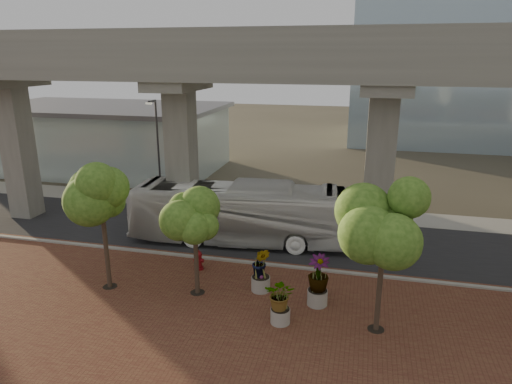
# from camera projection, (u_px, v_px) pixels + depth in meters

# --- Properties ---
(ground) EXTENTS (160.00, 160.00, 0.00)m
(ground) POSITION_uv_depth(u_px,v_px,m) (268.00, 251.00, 26.77)
(ground) COLOR #3C382B
(ground) RESTS_ON ground
(brick_plaza) EXTENTS (70.00, 13.00, 0.06)m
(brick_plaza) POSITION_uv_depth(u_px,v_px,m) (228.00, 326.00, 19.32)
(brick_plaza) COLOR brown
(brick_plaza) RESTS_ON ground
(asphalt_road) EXTENTS (90.00, 8.00, 0.04)m
(asphalt_road) POSITION_uv_depth(u_px,v_px,m) (275.00, 238.00, 28.63)
(asphalt_road) COLOR black
(asphalt_road) RESTS_ON ground
(curb_strip) EXTENTS (70.00, 0.25, 0.16)m
(curb_strip) POSITION_uv_depth(u_px,v_px,m) (260.00, 264.00, 24.89)
(curb_strip) COLOR gray
(curb_strip) RESTS_ON ground
(far_sidewalk) EXTENTS (90.00, 3.00, 0.06)m
(far_sidewalk) POSITION_uv_depth(u_px,v_px,m) (289.00, 210.00, 33.74)
(far_sidewalk) COLOR gray
(far_sidewalk) RESTS_ON ground
(transit_viaduct) EXTENTS (72.00, 5.60, 12.40)m
(transit_viaduct) POSITION_uv_depth(u_px,v_px,m) (276.00, 122.00, 26.52)
(transit_viaduct) COLOR gray
(transit_viaduct) RESTS_ON ground
(station_pavilion) EXTENTS (23.00, 13.00, 6.30)m
(station_pavilion) POSITION_uv_depth(u_px,v_px,m) (105.00, 137.00, 45.22)
(station_pavilion) COLOR #A7BBBE
(station_pavilion) RESTS_ON ground
(transit_bus) EXTENTS (13.48, 4.16, 3.70)m
(transit_bus) POSITION_uv_depth(u_px,v_px,m) (240.00, 213.00, 27.52)
(transit_bus) COLOR silver
(transit_bus) RESTS_ON ground
(fire_hydrant) EXTENTS (0.54, 0.49, 1.08)m
(fire_hydrant) POSITION_uv_depth(u_px,v_px,m) (199.00, 260.00, 24.21)
(fire_hydrant) COLOR maroon
(fire_hydrant) RESTS_ON ground
(planter_front) EXTENTS (1.87, 1.87, 2.05)m
(planter_front) POSITION_uv_depth(u_px,v_px,m) (281.00, 297.00, 19.14)
(planter_front) COLOR gray
(planter_front) RESTS_ON ground
(planter_right) EXTENTS (2.28, 2.28, 2.43)m
(planter_right) POSITION_uv_depth(u_px,v_px,m) (318.00, 275.00, 20.49)
(planter_right) COLOR #ADA79D
(planter_right) RESTS_ON ground
(planter_left) EXTENTS (2.03, 2.03, 2.24)m
(planter_left) POSITION_uv_depth(u_px,v_px,m) (261.00, 265.00, 21.78)
(planter_left) COLOR gray
(planter_left) RESTS_ON ground
(street_tree_far_west) EXTENTS (3.72, 3.72, 6.62)m
(street_tree_far_west) POSITION_uv_depth(u_px,v_px,m) (100.00, 192.00, 21.10)
(street_tree_far_west) COLOR #4A382A
(street_tree_far_west) RESTS_ON ground
(street_tree_near_west) EXTENTS (3.13, 3.13, 5.43)m
(street_tree_near_west) POSITION_uv_depth(u_px,v_px,m) (194.00, 215.00, 20.81)
(street_tree_near_west) COLOR #4A382A
(street_tree_near_west) RESTS_ON ground
(street_tree_near_east) EXTENTS (3.67, 3.67, 6.59)m
(street_tree_near_east) POSITION_uv_depth(u_px,v_px,m) (385.00, 219.00, 17.60)
(street_tree_near_east) COLOR #4A382A
(street_tree_near_east) RESTS_ON ground
(streetlamp_west) EXTENTS (0.40, 1.16, 8.01)m
(streetlamp_west) POSITION_uv_depth(u_px,v_px,m) (157.00, 148.00, 32.51)
(streetlamp_west) COLOR #29292D
(streetlamp_west) RESTS_ON ground
(streetlamp_east) EXTENTS (0.37, 1.09, 7.49)m
(streetlamp_east) POSITION_uv_depth(u_px,v_px,m) (387.00, 164.00, 29.05)
(streetlamp_east) COLOR #323237
(streetlamp_east) RESTS_ON ground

